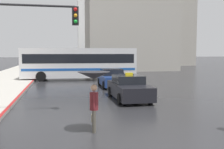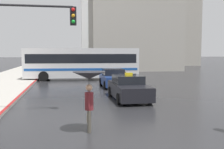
% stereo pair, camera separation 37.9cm
% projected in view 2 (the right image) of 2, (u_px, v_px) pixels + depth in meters
% --- Properties ---
extents(ground_plane, '(300.00, 300.00, 0.00)m').
position_uv_depth(ground_plane, '(149.00, 144.00, 7.90)').
color(ground_plane, '#262628').
extents(taxi, '(1.91, 4.40, 1.57)m').
position_uv_depth(taxi, '(128.00, 88.00, 15.42)').
color(taxi, black).
rests_on(taxi, ground_plane).
extents(sedan_red, '(1.91, 4.03, 1.43)m').
position_uv_depth(sedan_red, '(113.00, 78.00, 21.15)').
color(sedan_red, navy).
rests_on(sedan_red, ground_plane).
extents(city_bus, '(11.37, 3.10, 3.18)m').
position_uv_depth(city_bus, '(82.00, 62.00, 26.49)').
color(city_bus, silver).
rests_on(city_bus, ground_plane).
extents(pedestrian_with_umbrella, '(1.14, 1.14, 2.10)m').
position_uv_depth(pedestrian_with_umbrella, '(89.00, 82.00, 8.99)').
color(pedestrian_with_umbrella, '#4C473D').
rests_on(pedestrian_with_umbrella, ground_plane).
extents(traffic_light, '(3.63, 0.38, 5.07)m').
position_uv_depth(traffic_light, '(29.00, 34.00, 11.32)').
color(traffic_light, black).
rests_on(traffic_light, ground_plane).
extents(building_tower_far, '(10.14, 13.72, 26.90)m').
position_uv_depth(building_tower_far, '(166.00, 4.00, 58.45)').
color(building_tower_far, '#A39E93').
rests_on(building_tower_far, ground_plane).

